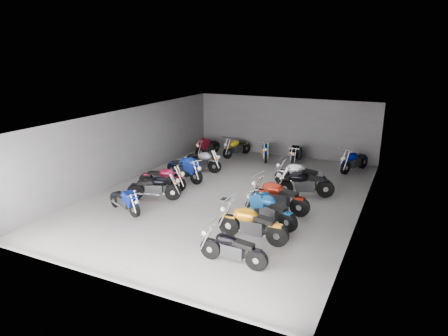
{
  "coord_description": "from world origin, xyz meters",
  "views": [
    {
      "loc": [
        6.32,
        -13.8,
        5.67
      ],
      "look_at": [
        -0.46,
        0.35,
        1.0
      ],
      "focal_mm": 32.0,
      "sensor_mm": 36.0,
      "label": 1
    }
  ],
  "objects_px": {
    "drain_grate": "(225,199)",
    "motorcycle_left_d": "(163,178)",
    "motorcycle_right_d": "(278,197)",
    "motorcycle_right_f": "(300,175)",
    "motorcycle_left_e": "(185,169)",
    "motorcycle_right_a": "(232,248)",
    "motorcycle_left_f": "(201,161)",
    "motorcycle_back_f": "(354,161)",
    "motorcycle_right_e": "(304,183)",
    "motorcycle_back_a": "(208,146)",
    "motorcycle_back_c": "(265,151)",
    "motorcycle_back_b": "(237,147)",
    "motorcycle_back_d": "(296,154)",
    "motorcycle_left_b": "(125,201)",
    "motorcycle_left_c": "(155,187)",
    "motorcycle_right_c": "(269,209)",
    "motorcycle_right_b": "(252,224)"
  },
  "relations": [
    {
      "from": "drain_grate",
      "to": "motorcycle_left_d",
      "type": "bearing_deg",
      "value": -177.33
    },
    {
      "from": "motorcycle_right_d",
      "to": "motorcycle_right_f",
      "type": "distance_m",
      "value": 2.85
    },
    {
      "from": "motorcycle_left_e",
      "to": "motorcycle_right_a",
      "type": "xyz_separation_m",
      "value": [
        4.95,
        -5.73,
        -0.07
      ]
    },
    {
      "from": "motorcycle_left_f",
      "to": "motorcycle_back_f",
      "type": "bearing_deg",
      "value": 113.16
    },
    {
      "from": "motorcycle_right_d",
      "to": "motorcycle_right_e",
      "type": "bearing_deg",
      "value": -6.12
    },
    {
      "from": "motorcycle_back_a",
      "to": "motorcycle_back_c",
      "type": "bearing_deg",
      "value": -162.67
    },
    {
      "from": "motorcycle_back_b",
      "to": "motorcycle_back_d",
      "type": "bearing_deg",
      "value": -160.44
    },
    {
      "from": "motorcycle_left_e",
      "to": "motorcycle_back_a",
      "type": "distance_m",
      "value": 4.65
    },
    {
      "from": "motorcycle_left_d",
      "to": "motorcycle_right_d",
      "type": "relative_size",
      "value": 0.91
    },
    {
      "from": "motorcycle_back_b",
      "to": "motorcycle_left_e",
      "type": "bearing_deg",
      "value": 103.99
    },
    {
      "from": "motorcycle_back_c",
      "to": "motorcycle_back_d",
      "type": "height_order",
      "value": "motorcycle_back_d"
    },
    {
      "from": "motorcycle_back_c",
      "to": "motorcycle_back_d",
      "type": "distance_m",
      "value": 1.68
    },
    {
      "from": "drain_grate",
      "to": "motorcycle_left_f",
      "type": "relative_size",
      "value": 0.15
    },
    {
      "from": "motorcycle_left_b",
      "to": "motorcycle_left_d",
      "type": "xyz_separation_m",
      "value": [
        -0.11,
        2.6,
        0.06
      ]
    },
    {
      "from": "motorcycle_left_b",
      "to": "motorcycle_right_a",
      "type": "bearing_deg",
      "value": 91.59
    },
    {
      "from": "motorcycle_back_f",
      "to": "motorcycle_back_b",
      "type": "bearing_deg",
      "value": 22.2
    },
    {
      "from": "motorcycle_right_a",
      "to": "motorcycle_left_c",
      "type": "bearing_deg",
      "value": 57.22
    },
    {
      "from": "motorcycle_right_f",
      "to": "motorcycle_left_c",
      "type": "bearing_deg",
      "value": 131.14
    },
    {
      "from": "drain_grate",
      "to": "motorcycle_right_e",
      "type": "relative_size",
      "value": 0.14
    },
    {
      "from": "motorcycle_left_d",
      "to": "motorcycle_back_c",
      "type": "height_order",
      "value": "motorcycle_left_d"
    },
    {
      "from": "motorcycle_left_e",
      "to": "motorcycle_back_f",
      "type": "bearing_deg",
      "value": 144.12
    },
    {
      "from": "drain_grate",
      "to": "motorcycle_back_f",
      "type": "height_order",
      "value": "motorcycle_back_f"
    },
    {
      "from": "motorcycle_left_d",
      "to": "motorcycle_left_f",
      "type": "bearing_deg",
      "value": 170.02
    },
    {
      "from": "motorcycle_right_c",
      "to": "motorcycle_back_f",
      "type": "relative_size",
      "value": 1.02
    },
    {
      "from": "drain_grate",
      "to": "motorcycle_right_a",
      "type": "bearing_deg",
      "value": -62.41
    },
    {
      "from": "motorcycle_right_d",
      "to": "motorcycle_right_e",
      "type": "height_order",
      "value": "motorcycle_right_d"
    },
    {
      "from": "drain_grate",
      "to": "motorcycle_right_f",
      "type": "relative_size",
      "value": 0.14
    },
    {
      "from": "motorcycle_left_b",
      "to": "motorcycle_left_d",
      "type": "height_order",
      "value": "motorcycle_left_d"
    },
    {
      "from": "motorcycle_left_c",
      "to": "motorcycle_right_b",
      "type": "height_order",
      "value": "motorcycle_right_b"
    },
    {
      "from": "motorcycle_right_d",
      "to": "motorcycle_back_c",
      "type": "bearing_deg",
      "value": 31.26
    },
    {
      "from": "motorcycle_left_d",
      "to": "motorcycle_back_a",
      "type": "bearing_deg",
      "value": -177.33
    },
    {
      "from": "motorcycle_left_b",
      "to": "motorcycle_right_d",
      "type": "distance_m",
      "value": 5.54
    },
    {
      "from": "motorcycle_left_c",
      "to": "motorcycle_right_c",
      "type": "height_order",
      "value": "motorcycle_right_c"
    },
    {
      "from": "motorcycle_left_e",
      "to": "motorcycle_right_f",
      "type": "xyz_separation_m",
      "value": [
        4.94,
        1.23,
        0.01
      ]
    },
    {
      "from": "motorcycle_right_b",
      "to": "motorcycle_back_a",
      "type": "height_order",
      "value": "motorcycle_right_b"
    },
    {
      "from": "motorcycle_right_f",
      "to": "motorcycle_back_d",
      "type": "distance_m",
      "value": 3.93
    },
    {
      "from": "drain_grate",
      "to": "motorcycle_left_f",
      "type": "xyz_separation_m",
      "value": [
        -2.68,
        2.91,
        0.51
      ]
    },
    {
      "from": "drain_grate",
      "to": "motorcycle_back_c",
      "type": "relative_size",
      "value": 0.16
    },
    {
      "from": "motorcycle_left_b",
      "to": "motorcycle_left_f",
      "type": "distance_m",
      "value": 5.65
    },
    {
      "from": "motorcycle_left_c",
      "to": "motorcycle_back_a",
      "type": "xyz_separation_m",
      "value": [
        -1.41,
        7.06,
        -0.02
      ]
    },
    {
      "from": "motorcycle_right_f",
      "to": "motorcycle_back_d",
      "type": "height_order",
      "value": "motorcycle_right_f"
    },
    {
      "from": "motorcycle_left_d",
      "to": "motorcycle_right_b",
      "type": "relative_size",
      "value": 0.92
    },
    {
      "from": "drain_grate",
      "to": "motorcycle_right_a",
      "type": "relative_size",
      "value": 0.16
    },
    {
      "from": "motorcycle_left_e",
      "to": "drain_grate",
      "type": "bearing_deg",
      "value": 81.84
    },
    {
      "from": "motorcycle_back_d",
      "to": "motorcycle_back_f",
      "type": "xyz_separation_m",
      "value": [
        2.91,
        -0.25,
        0.03
      ]
    },
    {
      "from": "motorcycle_left_b",
      "to": "motorcycle_right_b",
      "type": "distance_m",
      "value": 4.96
    },
    {
      "from": "motorcycle_back_d",
      "to": "motorcycle_right_d",
      "type": "bearing_deg",
      "value": 96.25
    },
    {
      "from": "motorcycle_back_a",
      "to": "motorcycle_back_f",
      "type": "distance_m",
      "value": 7.87
    },
    {
      "from": "motorcycle_right_a",
      "to": "motorcycle_back_d",
      "type": "xyz_separation_m",
      "value": [
        -1.22,
        10.69,
        0.02
      ]
    },
    {
      "from": "motorcycle_left_b",
      "to": "motorcycle_left_f",
      "type": "relative_size",
      "value": 0.83
    }
  ]
}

